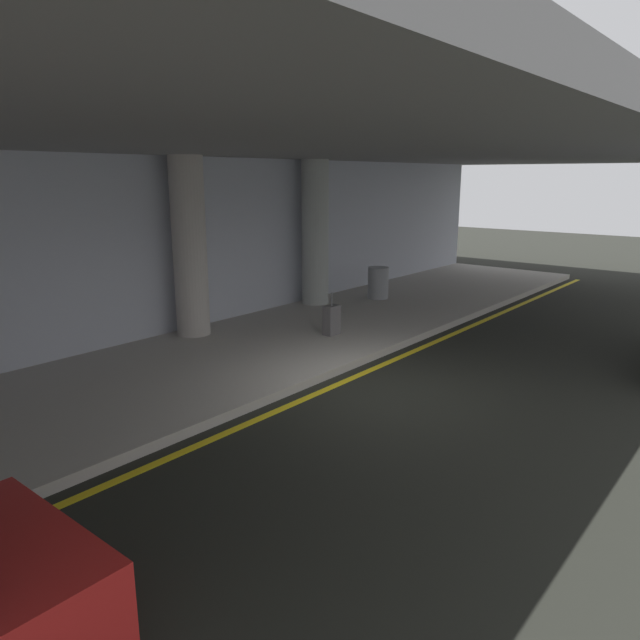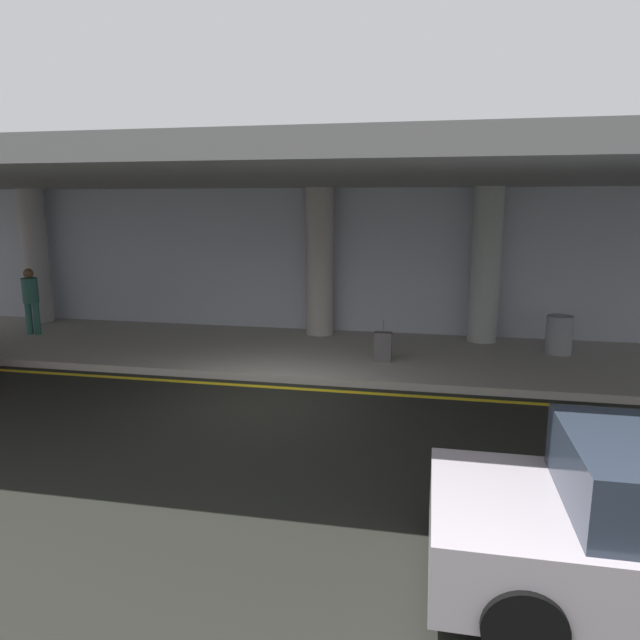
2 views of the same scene
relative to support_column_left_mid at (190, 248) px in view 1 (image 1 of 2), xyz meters
The scene contains 9 objects.
ground_plane 5.12m from the support_column_left_mid, 90.00° to the right, with size 60.00×60.00×0.00m, color black.
sidewalk 2.50m from the support_column_left_mid, 90.00° to the right, with size 26.00×4.20×0.15m, color #AAA49C.
lane_stripe_yellow 4.46m from the support_column_left_mid, 90.00° to the right, with size 26.00×0.14×0.01m, color yellow.
support_column_left_mid is the anchor object (origin of this frame).
support_column_center 4.00m from the support_column_left_mid, ahead, with size 0.69×0.69×3.65m, color #A3A8A3.
ceiling_overhang 2.90m from the support_column_left_mid, 90.00° to the right, with size 28.00×13.20×0.30m, color gray.
terminal_back_wall 0.63m from the support_column_left_mid, 90.00° to the left, with size 26.00×0.30×3.80m, color #B0B4C1.
suitcase_upright_primary 3.28m from the support_column_left_mid, 51.61° to the right, with size 0.36×0.22×0.90m.
trash_bin_steel 5.81m from the support_column_left_mid, ahead, with size 0.56×0.56×0.85m, color gray.
Camera 1 is at (-7.58, -4.95, 3.40)m, focal length 33.00 mm.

